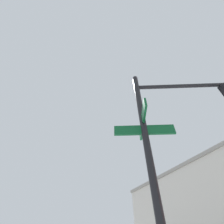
{
  "coord_description": "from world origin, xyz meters",
  "views": [
    {
      "loc": [
        -5.43,
        -8.57,
        1.73
      ],
      "look_at": [
        -7.53,
        -7.36,
        4.12
      ],
      "focal_mm": 25.81,
      "sensor_mm": 36.0,
      "label": 1
    }
  ],
  "objects": [
    {
      "name": "traffic_signal_near",
      "position": [
        -6.62,
        -6.07,
        3.66
      ],
      "size": [
        1.71,
        2.44,
        5.24
      ],
      "color": "black",
      "rests_on": "ground_plane"
    }
  ]
}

